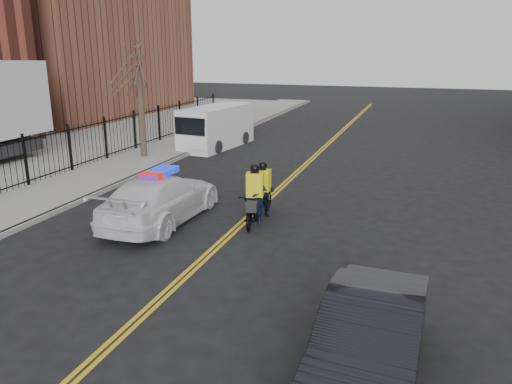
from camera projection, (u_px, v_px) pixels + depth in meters
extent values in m
plane|color=black|center=(201.00, 261.00, 12.46)|extent=(120.00, 120.00, 0.00)
cube|color=gold|center=(284.00, 182.00, 19.76)|extent=(0.10, 60.00, 0.01)
cube|color=gold|center=(288.00, 183.00, 19.71)|extent=(0.10, 60.00, 0.01)
cube|color=gray|center=(123.00, 167.00, 22.04)|extent=(3.00, 60.00, 0.15)
cube|color=gray|center=(153.00, 169.00, 21.57)|extent=(0.20, 60.00, 0.15)
cube|color=brown|center=(62.00, 23.00, 39.44)|extent=(14.00, 18.00, 14.00)
cylinder|color=#3D2E24|center=(142.00, 114.00, 23.30)|extent=(0.28, 0.28, 4.00)
imported|color=white|center=(161.00, 198.00, 15.18)|extent=(2.05, 5.03, 1.46)
cube|color=#0C26CC|center=(160.00, 172.00, 14.95)|extent=(0.61, 1.34, 0.16)
imported|color=black|center=(369.00, 343.00, 7.78)|extent=(1.71, 4.43, 1.44)
cube|color=white|center=(217.00, 127.00, 26.52)|extent=(2.47, 5.26, 2.16)
cube|color=white|center=(194.00, 137.00, 24.66)|extent=(1.91, 0.97, 1.13)
cube|color=black|center=(190.00, 126.00, 24.18)|extent=(1.69, 0.30, 0.85)
cylinder|color=black|center=(187.00, 144.00, 25.80)|extent=(0.31, 0.68, 0.66)
cylinder|color=black|center=(217.00, 147.00, 25.05)|extent=(0.31, 0.68, 0.66)
cylinder|color=black|center=(217.00, 135.00, 28.40)|extent=(0.31, 0.68, 0.66)
cylinder|color=black|center=(244.00, 138.00, 27.65)|extent=(0.31, 0.68, 0.66)
cylinder|color=black|center=(15.00, 143.00, 24.42)|extent=(0.13, 0.13, 1.23)
imported|color=black|center=(255.00, 209.00, 14.92)|extent=(1.02, 2.02, 1.01)
imported|color=black|center=(255.00, 197.00, 14.82)|extent=(0.70, 0.53, 1.73)
cube|color=yellow|center=(255.00, 185.00, 14.71)|extent=(0.55, 0.42, 0.73)
sphere|color=black|center=(255.00, 168.00, 14.58)|extent=(0.29, 0.29, 0.29)
cube|color=black|center=(252.00, 207.00, 14.20)|extent=(0.38, 0.41, 0.27)
imported|color=black|center=(263.00, 200.00, 15.69)|extent=(0.50, 1.76, 1.05)
imported|color=black|center=(263.00, 191.00, 15.61)|extent=(0.79, 0.62, 1.63)
cube|color=yellow|center=(263.00, 180.00, 15.51)|extent=(0.47, 0.32, 0.68)
sphere|color=black|center=(263.00, 166.00, 15.38)|extent=(0.27, 0.27, 0.27)
cube|color=black|center=(256.00, 199.00, 15.05)|extent=(0.30, 0.34, 0.25)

